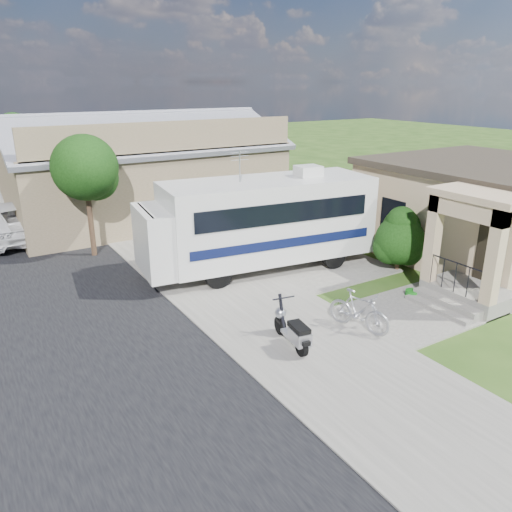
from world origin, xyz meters
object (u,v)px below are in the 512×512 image
scooter (293,330)px  shrub (400,238)px  motorhome (260,220)px  bicycle (359,313)px  garden_hose (412,294)px  pickup_truck (14,220)px

scooter → shrub: bearing=31.0°
motorhome → bicycle: (-0.31, -5.42, -1.24)m
motorhome → scooter: size_ratio=4.88×
scooter → bicycle: 2.02m
motorhome → scooter: bearing=-106.8°
bicycle → garden_hose: bicycle is taller
shrub → bicycle: 5.23m
bicycle → garden_hose: 3.12m
pickup_truck → bicycle: bearing=112.9°
motorhome → bicycle: size_ratio=4.63×
motorhome → garden_hose: (2.68, -4.63, -1.69)m
motorhome → garden_hose: motorhome is taller
garden_hose → shrub: bearing=54.4°
motorhome → scooter: (-2.32, -5.25, -1.28)m
motorhome → garden_hose: size_ratio=19.29×
scooter → garden_hose: size_ratio=3.95×
scooter → pickup_truck: (-4.59, 13.86, 0.29)m
motorhome → bicycle: motorhome is taller
shrub → garden_hose: shrub is taller
motorhome → shrub: bearing=-26.0°
motorhome → garden_hose: bearing=-52.8°
motorhome → pickup_truck: motorhome is taller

